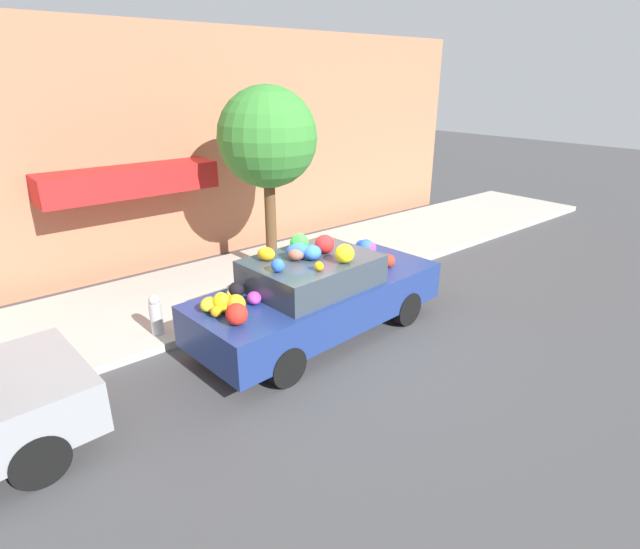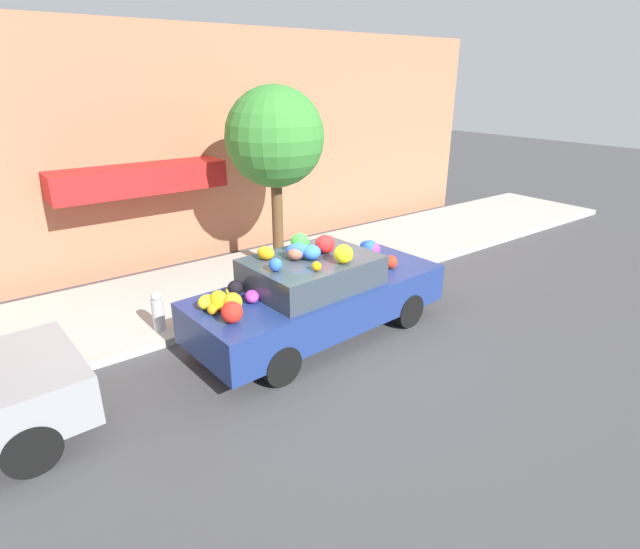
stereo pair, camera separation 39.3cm
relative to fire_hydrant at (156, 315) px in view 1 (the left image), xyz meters
The scene contains 6 objects.
ground_plane 2.75m from the fire_hydrant, 34.16° to the right, with size 60.00×60.00×0.00m, color #424244.
sidewalk_curb 2.57m from the fire_hydrant, 27.78° to the left, with size 24.00×3.20×0.14m.
building_facade 4.54m from the fire_hydrant, 57.54° to the left, with size 18.00×1.20×5.23m.
street_tree 4.25m from the fire_hydrant, 21.64° to the left, with size 2.05×2.05×3.89m.
fire_hydrant is the anchor object (origin of this frame).
art_car 2.70m from the fire_hydrant, 35.51° to the right, with size 4.59×1.99×1.76m.
Camera 1 is at (-4.88, -5.93, 4.15)m, focal length 28.00 mm.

